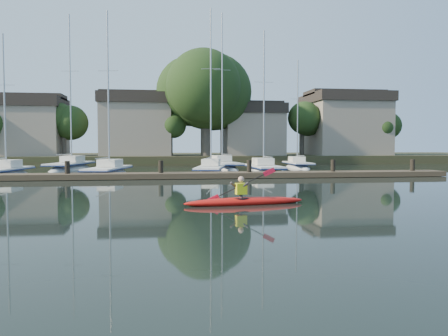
{
  "coord_description": "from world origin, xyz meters",
  "views": [
    {
      "loc": [
        -2.74,
        -15.32,
        2.22
      ],
      "look_at": [
        -0.11,
        3.99,
        1.2
      ],
      "focal_mm": 35.0,
      "sensor_mm": 36.0,
      "label": 1
    }
  ],
  "objects": [
    {
      "name": "ground",
      "position": [
        0.0,
        0.0,
        0.0
      ],
      "size": [
        160.0,
        160.0,
        0.0
      ],
      "primitive_type": "plane",
      "color": "black",
      "rests_on": "ground"
    },
    {
      "name": "sailboat_2",
      "position": [
        0.83,
        18.7,
        -0.18
      ],
      "size": [
        3.65,
        8.74,
        14.1
      ],
      "rotation": [
        0.0,
        0.0,
        -0.2
      ],
      "color": "white",
      "rests_on": "ground"
    },
    {
      "name": "sailboat_7",
      "position": [
        10.26,
        26.26,
        -0.17
      ],
      "size": [
        2.33,
        7.4,
        11.77
      ],
      "rotation": [
        0.0,
        0.0,
        -0.06
      ],
      "color": "white",
      "rests_on": "ground"
    },
    {
      "name": "sailboat_5",
      "position": [
        -11.32,
        26.29,
        -0.19
      ],
      "size": [
        3.62,
        9.58,
        15.49
      ],
      "rotation": [
        0.0,
        0.0,
        -0.16
      ],
      "color": "white",
      "rests_on": "ground"
    },
    {
      "name": "sailboat_6",
      "position": [
        2.81,
        26.31,
        -0.19
      ],
      "size": [
        3.02,
        10.33,
        16.19
      ],
      "rotation": [
        0.0,
        0.0,
        0.09
      ],
      "color": "white",
      "rests_on": "ground"
    },
    {
      "name": "kayak",
      "position": [
        0.2,
        0.64,
        0.18
      ],
      "size": [
        4.69,
        1.22,
        1.49
      ],
      "rotation": [
        0.0,
        0.0,
        0.13
      ],
      "color": "#B1160D",
      "rests_on": "ground"
    },
    {
      "name": "dock",
      "position": [
        0.0,
        14.0,
        0.2
      ],
      "size": [
        34.0,
        2.0,
        1.8
      ],
      "color": "#4D3D2C",
      "rests_on": "ground"
    },
    {
      "name": "sailboat_0",
      "position": [
        -14.17,
        17.91,
        -0.19
      ],
      "size": [
        2.74,
        7.38,
        11.45
      ],
      "rotation": [
        0.0,
        0.0,
        -0.1
      ],
      "color": "white",
      "rests_on": "ground"
    },
    {
      "name": "sailboat_1",
      "position": [
        -6.92,
        18.06,
        -0.18
      ],
      "size": [
        3.43,
        8.42,
        13.4
      ],
      "rotation": [
        0.0,
        0.0,
        -0.18
      ],
      "color": "white",
      "rests_on": "ground"
    },
    {
      "name": "shore",
      "position": [
        1.61,
        40.29,
        3.23
      ],
      "size": [
        90.0,
        25.25,
        12.75
      ],
      "color": "#2B371B",
      "rests_on": "ground"
    },
    {
      "name": "sailboat_3",
      "position": [
        5.21,
        19.02,
        -0.19
      ],
      "size": [
        2.08,
        7.85,
        12.66
      ],
      "rotation": [
        0.0,
        0.0,
        0.0
      ],
      "color": "white",
      "rests_on": "ground"
    }
  ]
}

